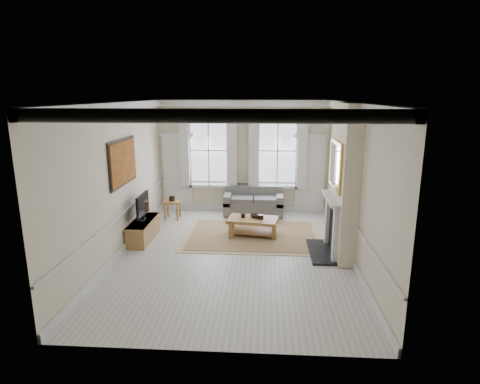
# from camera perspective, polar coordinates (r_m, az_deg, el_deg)

# --- Properties ---
(floor) EXTENTS (7.20, 7.20, 0.00)m
(floor) POSITION_cam_1_polar(r_m,az_deg,el_deg) (9.30, -0.84, -8.78)
(floor) COLOR #B7B5AD
(floor) RESTS_ON ground
(ceiling) EXTENTS (7.20, 7.20, 0.00)m
(ceiling) POSITION_cam_1_polar(r_m,az_deg,el_deg) (8.59, -0.93, 12.67)
(ceiling) COLOR white
(ceiling) RESTS_ON back_wall
(back_wall) EXTENTS (5.20, 0.00, 5.20)m
(back_wall) POSITION_cam_1_polar(r_m,az_deg,el_deg) (12.32, 0.44, 5.07)
(back_wall) COLOR beige
(back_wall) RESTS_ON floor
(left_wall) EXTENTS (0.00, 7.20, 7.20)m
(left_wall) POSITION_cam_1_polar(r_m,az_deg,el_deg) (9.36, -16.97, 1.66)
(left_wall) COLOR beige
(left_wall) RESTS_ON floor
(right_wall) EXTENTS (0.00, 7.20, 7.20)m
(right_wall) POSITION_cam_1_polar(r_m,az_deg,el_deg) (8.97, 15.92, 1.23)
(right_wall) COLOR beige
(right_wall) RESTS_ON floor
(window_left) EXTENTS (1.26, 0.20, 2.20)m
(window_left) POSITION_cam_1_polar(r_m,az_deg,el_deg) (12.35, -4.47, 5.98)
(window_left) COLOR #B2BCC6
(window_left) RESTS_ON back_wall
(window_right) EXTENTS (1.26, 0.20, 2.20)m
(window_right) POSITION_cam_1_polar(r_m,az_deg,el_deg) (12.23, 5.37, 5.89)
(window_right) COLOR #B2BCC6
(window_right) RESTS_ON back_wall
(door_left) EXTENTS (0.90, 0.08, 2.30)m
(door_left) POSITION_cam_1_polar(r_m,az_deg,el_deg) (12.66, -8.89, 2.60)
(door_left) COLOR silver
(door_left) RESTS_ON floor
(door_right) EXTENTS (0.90, 0.08, 2.30)m
(door_right) POSITION_cam_1_polar(r_m,az_deg,el_deg) (12.44, 9.90, 2.37)
(door_right) COLOR silver
(door_right) RESTS_ON floor
(painting) EXTENTS (0.05, 1.66, 1.06)m
(painting) POSITION_cam_1_polar(r_m,az_deg,el_deg) (9.56, -16.27, 4.09)
(painting) COLOR #A9651D
(painting) RESTS_ON left_wall
(chimney_breast) EXTENTS (0.35, 1.70, 3.38)m
(chimney_breast) POSITION_cam_1_polar(r_m,az_deg,el_deg) (9.13, 14.59, 1.53)
(chimney_breast) COLOR beige
(chimney_breast) RESTS_ON floor
(hearth) EXTENTS (0.55, 1.50, 0.05)m
(hearth) POSITION_cam_1_polar(r_m,az_deg,el_deg) (9.54, 11.44, -8.30)
(hearth) COLOR black
(hearth) RESTS_ON floor
(fireplace) EXTENTS (0.21, 1.45, 1.33)m
(fireplace) POSITION_cam_1_polar(r_m,az_deg,el_deg) (9.33, 12.87, -4.26)
(fireplace) COLOR silver
(fireplace) RESTS_ON floor
(mirror) EXTENTS (0.06, 1.26, 1.06)m
(mirror) POSITION_cam_1_polar(r_m,az_deg,el_deg) (9.02, 13.38, 3.73)
(mirror) COLOR gold
(mirror) RESTS_ON chimney_breast
(sofa) EXTENTS (1.75, 0.85, 0.84)m
(sofa) POSITION_cam_1_polar(r_m,az_deg,el_deg) (12.11, 1.94, -1.62)
(sofa) COLOR #585956
(sofa) RESTS_ON floor
(side_table) EXTENTS (0.48, 0.48, 0.54)m
(side_table) POSITION_cam_1_polar(r_m,az_deg,el_deg) (11.85, -9.62, -1.75)
(side_table) COLOR olive
(side_table) RESTS_ON floor
(rug) EXTENTS (3.50, 2.60, 0.02)m
(rug) POSITION_cam_1_polar(r_m,az_deg,el_deg) (10.43, 1.79, -6.15)
(rug) COLOR #8D6A49
(rug) RESTS_ON floor
(coffee_table) EXTENTS (1.35, 0.92, 0.47)m
(coffee_table) POSITION_cam_1_polar(r_m,az_deg,el_deg) (10.31, 1.81, -4.18)
(coffee_table) COLOR olive
(coffee_table) RESTS_ON rug
(ceramic_pot_a) EXTENTS (0.11, 0.11, 0.11)m
(ceramic_pot_a) POSITION_cam_1_polar(r_m,az_deg,el_deg) (10.33, 0.43, -3.36)
(ceramic_pot_a) COLOR black
(ceramic_pot_a) RESTS_ON coffee_table
(ceramic_pot_b) EXTENTS (0.16, 0.16, 0.11)m
(ceramic_pot_b) POSITION_cam_1_polar(r_m,az_deg,el_deg) (10.22, 2.93, -3.55)
(ceramic_pot_b) COLOR black
(ceramic_pot_b) RESTS_ON coffee_table
(bowl) EXTENTS (0.28, 0.28, 0.06)m
(bowl) POSITION_cam_1_polar(r_m,az_deg,el_deg) (10.37, 2.11, -3.42)
(bowl) COLOR black
(bowl) RESTS_ON coffee_table
(tv_stand) EXTENTS (0.46, 1.42, 0.51)m
(tv_stand) POSITION_cam_1_polar(r_m,az_deg,el_deg) (10.35, -13.59, -5.29)
(tv_stand) COLOR olive
(tv_stand) RESTS_ON floor
(tv) EXTENTS (0.08, 0.90, 0.68)m
(tv) POSITION_cam_1_polar(r_m,az_deg,el_deg) (10.15, -13.67, -1.83)
(tv) COLOR black
(tv) RESTS_ON tv_stand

